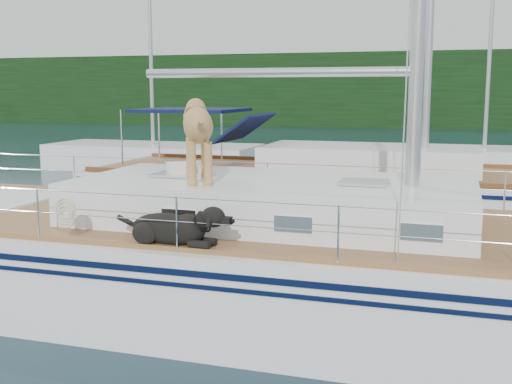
% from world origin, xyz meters
% --- Properties ---
extents(ground, '(120.00, 120.00, 0.00)m').
position_xyz_m(ground, '(0.00, 0.00, 0.00)').
color(ground, black).
rests_on(ground, ground).
extents(tree_line, '(90.00, 3.00, 6.00)m').
position_xyz_m(tree_line, '(0.00, 45.00, 3.00)').
color(tree_line, black).
rests_on(tree_line, ground).
extents(shore_bank, '(92.00, 1.00, 1.20)m').
position_xyz_m(shore_bank, '(0.00, 46.20, 0.60)').
color(shore_bank, '#595147').
rests_on(shore_bank, ground).
extents(main_sailboat, '(12.00, 3.80, 14.01)m').
position_xyz_m(main_sailboat, '(0.09, -0.01, 0.68)').
color(main_sailboat, white).
rests_on(main_sailboat, ground).
extents(neighbor_sailboat, '(11.00, 3.50, 13.30)m').
position_xyz_m(neighbor_sailboat, '(0.13, 6.58, 0.63)').
color(neighbor_sailboat, white).
rests_on(neighbor_sailboat, ground).
extents(bg_boat_west, '(8.00, 3.00, 11.65)m').
position_xyz_m(bg_boat_west, '(-8.00, 14.00, 0.45)').
color(bg_boat_west, white).
rests_on(bg_boat_west, ground).
extents(bg_boat_center, '(7.20, 3.00, 11.65)m').
position_xyz_m(bg_boat_center, '(4.00, 16.00, 0.45)').
color(bg_boat_center, white).
rests_on(bg_boat_center, ground).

